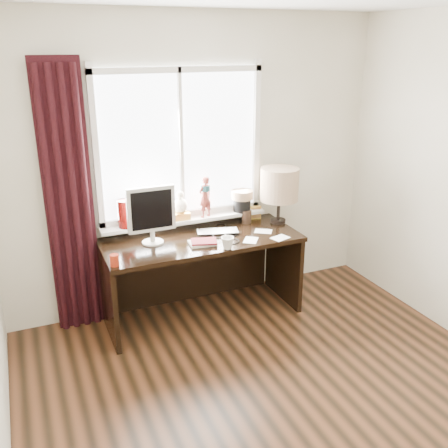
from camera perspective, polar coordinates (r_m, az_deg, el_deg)
name	(u,v)px	position (r m, az deg, el deg)	size (l,w,h in m)	color
floor	(308,432)	(3.49, 9.61, -22.37)	(3.50, 4.00, 0.00)	#522D19
wall_back	(196,165)	(4.50, -3.20, 6.72)	(3.50, 2.60, 0.00)	#BFB79C
laptop	(218,232)	(4.40, -0.71, -0.89)	(0.36, 0.23, 0.03)	silver
mug	(227,242)	(4.06, 0.38, -2.12)	(0.11, 0.10, 0.11)	white
red_cup	(114,260)	(3.85, -12.41, -4.07)	(0.07, 0.07, 0.09)	maroon
window	(185,167)	(4.41, -4.52, 6.53)	(1.52, 0.21, 1.40)	white
curtain	(69,203)	(4.22, -17.30, 2.30)	(0.38, 0.09, 2.25)	black
desk	(198,260)	(4.48, -3.00, -4.09)	(1.70, 0.70, 0.75)	black
monitor	(151,212)	(4.13, -8.31, 1.39)	(0.40, 0.18, 0.49)	beige
notebook_stack	(203,242)	(4.17, -2.42, -2.11)	(0.25, 0.20, 0.03)	beige
brush_holder	(247,217)	(4.63, 2.60, 0.84)	(0.09, 0.09, 0.25)	black
icon_frame	(256,213)	(4.74, 3.66, 1.31)	(0.10, 0.04, 0.13)	gold
table_lamp	(279,185)	(4.58, 6.35, 4.46)	(0.35, 0.35, 0.52)	black
loose_papers	(265,236)	(4.34, 4.68, -1.41)	(0.43, 0.36, 0.00)	white
desk_cables	(229,235)	(4.35, 0.52, -1.29)	(0.21, 0.54, 0.01)	black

